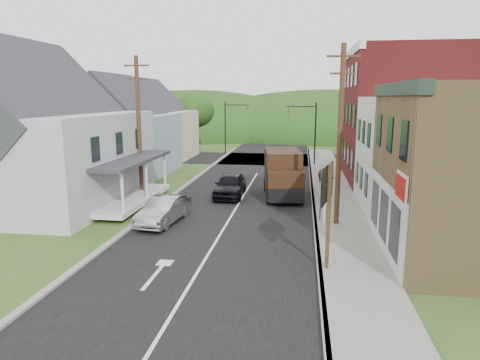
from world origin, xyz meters
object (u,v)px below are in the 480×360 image
at_px(delivery_van, 283,174).
at_px(route_sign_cluster, 328,201).
at_px(silver_sedan, 164,211).
at_px(warning_sign, 320,187).
at_px(dark_sedan, 230,185).

distance_m(delivery_van, route_sign_cluster, 12.36).
xyz_separation_m(silver_sedan, warning_sign, (8.03, 1.38, 1.19)).
height_order(silver_sedan, delivery_van, delivery_van).
height_order(delivery_van, route_sign_cluster, route_sign_cluster).
distance_m(delivery_van, warning_sign, 5.98).
relative_size(dark_sedan, delivery_van, 0.80).
bearing_deg(dark_sedan, delivery_van, 5.91).
height_order(dark_sedan, warning_sign, warning_sign).
relative_size(silver_sedan, delivery_van, 0.74).
bearing_deg(warning_sign, route_sign_cluster, -103.74).
bearing_deg(dark_sedan, route_sign_cluster, -65.77).
bearing_deg(silver_sedan, delivery_van, 56.66).
distance_m(dark_sedan, route_sign_cluster, 13.09).
relative_size(silver_sedan, dark_sedan, 0.92).
distance_m(silver_sedan, warning_sign, 8.24).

